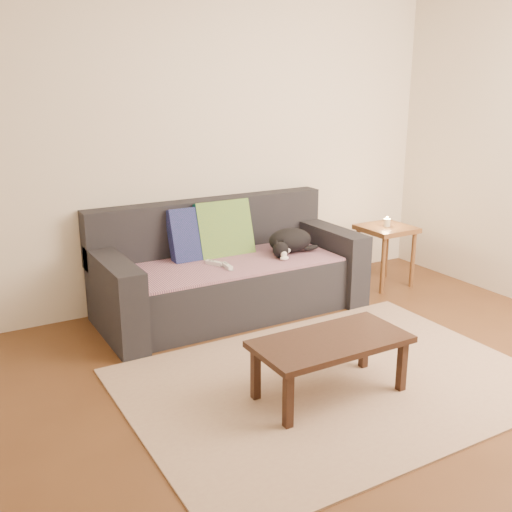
# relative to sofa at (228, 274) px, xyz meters

# --- Properties ---
(ground) EXTENTS (4.50, 4.50, 0.00)m
(ground) POSITION_rel_sofa_xyz_m (0.00, -1.57, -0.31)
(ground) COLOR brown
(ground) RESTS_ON ground
(back_wall) EXTENTS (4.50, 0.04, 2.60)m
(back_wall) POSITION_rel_sofa_xyz_m (0.00, 0.43, 0.99)
(back_wall) COLOR beige
(back_wall) RESTS_ON ground
(sofa) EXTENTS (2.10, 0.94, 0.87)m
(sofa) POSITION_rel_sofa_xyz_m (0.00, 0.00, 0.00)
(sofa) COLOR #232328
(sofa) RESTS_ON ground
(throw_blanket) EXTENTS (1.66, 0.74, 0.02)m
(throw_blanket) POSITION_rel_sofa_xyz_m (0.00, -0.09, 0.12)
(throw_blanket) COLOR #43294E
(throw_blanket) RESTS_ON sofa
(cushion_navy) EXTENTS (0.43, 0.23, 0.44)m
(cushion_navy) POSITION_rel_sofa_xyz_m (-0.20, 0.17, 0.32)
(cushion_navy) COLOR #0F2142
(cushion_navy) RESTS_ON throw_blanket
(cushion_green) EXTENTS (0.48, 0.25, 0.49)m
(cushion_green) POSITION_rel_sofa_xyz_m (0.05, 0.17, 0.32)
(cushion_green) COLOR #0C4D44
(cushion_green) RESTS_ON throw_blanket
(cat) EXTENTS (0.45, 0.34, 0.20)m
(cat) POSITION_rel_sofa_xyz_m (0.53, -0.09, 0.23)
(cat) COLOR black
(cat) RESTS_ON throw_blanket
(wii_remote_a) EXTENTS (0.10, 0.15, 0.03)m
(wii_remote_a) POSITION_rel_sofa_xyz_m (-0.16, -0.10, 0.15)
(wii_remote_a) COLOR white
(wii_remote_a) RESTS_ON throw_blanket
(wii_remote_b) EXTENTS (0.05, 0.15, 0.03)m
(wii_remote_b) POSITION_rel_sofa_xyz_m (-0.12, -0.22, 0.15)
(wii_remote_b) COLOR white
(wii_remote_b) RESTS_ON throw_blanket
(side_table) EXTENTS (0.44, 0.44, 0.55)m
(side_table) POSITION_rel_sofa_xyz_m (1.54, -0.14, 0.14)
(side_table) COLOR brown
(side_table) RESTS_ON ground
(candle) EXTENTS (0.06, 0.06, 0.09)m
(candle) POSITION_rel_sofa_xyz_m (1.54, -0.14, 0.28)
(candle) COLOR beige
(candle) RESTS_ON side_table
(rug) EXTENTS (2.50, 1.80, 0.01)m
(rug) POSITION_rel_sofa_xyz_m (0.00, -1.42, -0.30)
(rug) COLOR tan
(rug) RESTS_ON ground
(coffee_table) EXTENTS (0.92, 0.46, 0.37)m
(coffee_table) POSITION_rel_sofa_xyz_m (-0.11, -1.53, 0.01)
(coffee_table) COLOR black
(coffee_table) RESTS_ON rug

